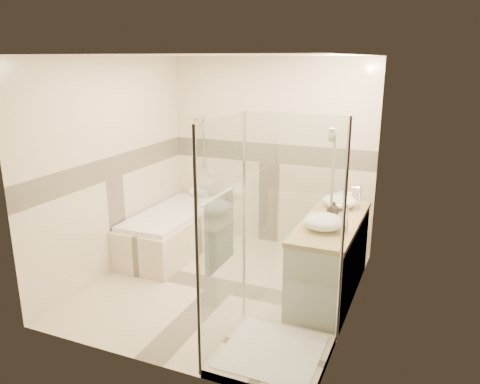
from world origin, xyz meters
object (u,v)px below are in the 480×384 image
at_px(amenity_bottle_b, 334,209).
at_px(vessel_sink_far, 324,222).
at_px(shower_enclosure, 263,299).
at_px(amenity_bottle_a, 331,212).
at_px(bathtub, 173,229).
at_px(vanity, 330,257).
at_px(vessel_sink_near, 340,201).

bearing_deg(amenity_bottle_b, vessel_sink_far, -90.00).
bearing_deg(shower_enclosure, amenity_bottle_a, 78.07).
bearing_deg(bathtub, shower_enclosure, -41.10).
bearing_deg(vanity, vessel_sink_near, 92.51).
xyz_separation_m(bathtub, vessel_sink_near, (2.13, 0.11, 0.62)).
height_order(vessel_sink_far, amenity_bottle_a, vessel_sink_far).
bearing_deg(vessel_sink_far, amenity_bottle_b, 90.00).
height_order(vessel_sink_near, amenity_bottle_a, same).
xyz_separation_m(bathtub, vessel_sink_far, (2.13, -0.67, 0.62)).
xyz_separation_m(vanity, amenity_bottle_a, (-0.02, 0.02, 0.50)).
height_order(vessel_sink_near, vessel_sink_far, vessel_sink_far).
distance_m(vanity, amenity_bottle_b, 0.52).
distance_m(vessel_sink_near, amenity_bottle_b, 0.30).
relative_size(bathtub, shower_enclosure, 0.83).
distance_m(shower_enclosure, amenity_bottle_a, 1.39).
xyz_separation_m(vanity, amenity_bottle_b, (-0.02, 0.15, 0.50)).
relative_size(vanity, shower_enclosure, 0.79).
relative_size(shower_enclosure, amenity_bottle_b, 13.67).
bearing_deg(vessel_sink_near, amenity_bottle_b, -90.00).
xyz_separation_m(vessel_sink_near, amenity_bottle_a, (0.00, -0.44, 0.00)).
height_order(shower_enclosure, amenity_bottle_b, shower_enclosure).
xyz_separation_m(vessel_sink_far, amenity_bottle_b, (0.00, 0.47, -0.01)).
bearing_deg(vessel_sink_far, vanity, 86.42).
xyz_separation_m(bathtub, amenity_bottle_b, (2.13, -0.20, 0.62)).
bearing_deg(vanity, amenity_bottle_b, 97.47).
distance_m(bathtub, shower_enclosure, 2.47).
relative_size(shower_enclosure, amenity_bottle_a, 13.11).
xyz_separation_m(amenity_bottle_a, amenity_bottle_b, (0.00, 0.13, -0.00)).
bearing_deg(amenity_bottle_b, shower_enclosure, -100.85).
height_order(vessel_sink_far, amenity_bottle_b, vessel_sink_far).
bearing_deg(amenity_bottle_a, vessel_sink_near, 90.00).
bearing_deg(vessel_sink_far, shower_enclosure, -105.99).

